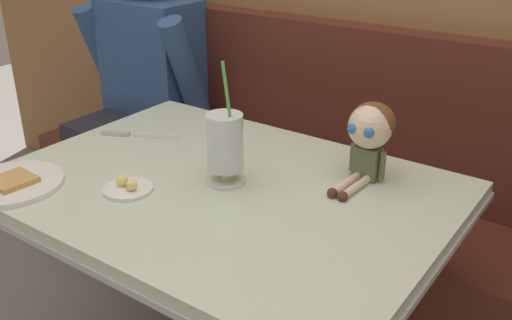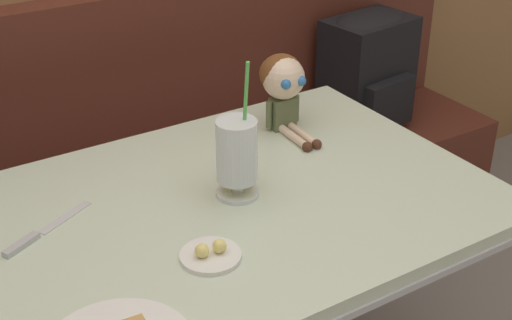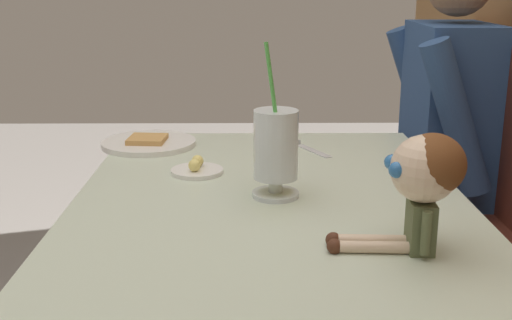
% 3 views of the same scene
% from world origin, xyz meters
% --- Properties ---
extents(booth_bench, '(2.60, 0.48, 1.00)m').
position_xyz_m(booth_bench, '(0.00, 0.81, 0.33)').
color(booth_bench, '#512319').
rests_on(booth_bench, ground).
extents(diner_table, '(1.11, 0.81, 0.74)m').
position_xyz_m(diner_table, '(0.00, 0.18, 0.54)').
color(diner_table, beige).
rests_on(diner_table, ground).
extents(milkshake_glass, '(0.10, 0.10, 0.32)m').
position_xyz_m(milkshake_glass, '(0.01, 0.19, 0.84)').
color(milkshake_glass, silver).
rests_on(milkshake_glass, diner_table).
extents(butter_saucer, '(0.12, 0.12, 0.04)m').
position_xyz_m(butter_saucer, '(-0.16, 0.02, 0.75)').
color(butter_saucer, white).
rests_on(butter_saucer, diner_table).
extents(butter_knife, '(0.22, 0.12, 0.01)m').
position_xyz_m(butter_knife, '(-0.42, 0.26, 0.74)').
color(butter_knife, silver).
rests_on(butter_knife, diner_table).
extents(seated_doll, '(0.12, 0.22, 0.20)m').
position_xyz_m(seated_doll, '(0.28, 0.42, 0.87)').
color(seated_doll, '#5B6642').
rests_on(seated_doll, diner_table).
extents(backpack, '(0.32, 0.28, 0.41)m').
position_xyz_m(backpack, '(0.89, 0.78, 0.66)').
color(backpack, black).
rests_on(backpack, booth_bench).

